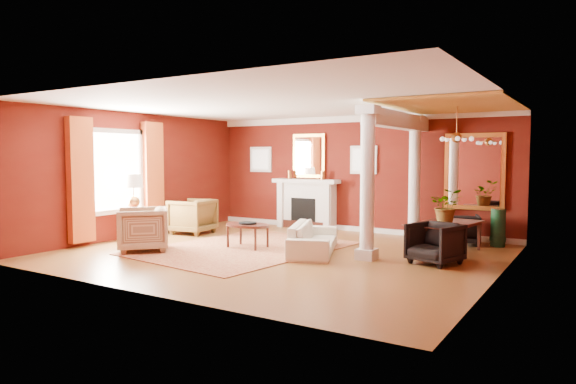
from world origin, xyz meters
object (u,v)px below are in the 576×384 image
Objects in this scene: side_table at (133,196)px; dining_table at (446,229)px; armchair_leopard at (192,214)px; armchair_stripe at (142,227)px; coffee_table at (248,226)px; sofa at (314,233)px.

dining_table is (6.28, 2.19, -0.53)m from side_table.
dining_table is at bearing 89.89° from armchair_leopard.
armchair_stripe is (0.75, -2.27, 0.01)m from armchair_leopard.
armchair_leopard is at bearing 105.33° from dining_table.
coffee_table is 3.94m from dining_table.
side_table reaches higher than dining_table.
coffee_table is 0.58× the size of dining_table.
sofa is at bearing 73.91° from armchair_leopard.
coffee_table is 0.66× the size of side_table.
armchair_stripe is 0.64× the size of side_table.
armchair_stripe reaches higher than coffee_table.
armchair_leopard is 0.98× the size of armchair_stripe.
side_table is (-1.07, 0.72, 0.53)m from armchair_stripe.
armchair_leopard is 2.39m from armchair_stripe.
armchair_stripe reaches higher than sofa.
dining_table is at bearing 19.25° from side_table.
armchair_stripe is at bearing -34.05° from side_table.
sofa is 1.16× the size of dining_table.
armchair_leopard is 0.55× the size of dining_table.
side_table reaches higher than armchair_stripe.
armchair_stripe is (-2.99, -1.62, 0.09)m from sofa.
coffee_table is (-1.41, -0.25, 0.06)m from sofa.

